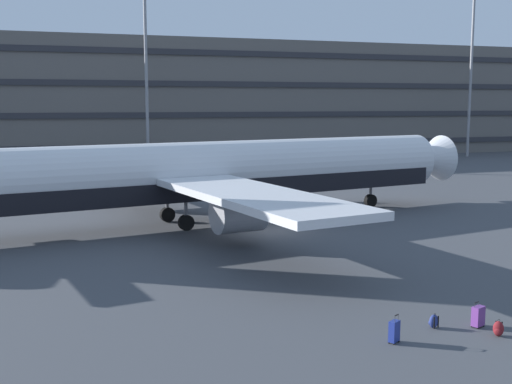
% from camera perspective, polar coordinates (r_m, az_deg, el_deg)
% --- Properties ---
extents(ground_plane, '(600.00, 600.00, 0.00)m').
position_cam_1_polar(ground_plane, '(36.67, 1.15, -3.41)').
color(ground_plane, '#424449').
extents(terminal_structure, '(173.94, 19.88, 15.28)m').
position_cam_1_polar(terminal_structure, '(89.23, -10.74, 8.08)').
color(terminal_structure, '#605B56').
rests_on(terminal_structure, ground_plane).
extents(airliner, '(40.05, 32.70, 10.21)m').
position_cam_1_polar(airliner, '(38.08, -5.82, 1.55)').
color(airliner, silver).
rests_on(airliner, ground_plane).
extents(light_mast_left, '(1.80, 0.50, 23.00)m').
position_cam_1_polar(light_mast_left, '(74.28, -9.79, 12.46)').
color(light_mast_left, gray).
rests_on(light_mast_left, ground_plane).
extents(light_mast_center_left, '(1.80, 0.50, 23.68)m').
position_cam_1_polar(light_mast_center_left, '(91.47, 18.65, 11.52)').
color(light_mast_center_left, gray).
rests_on(light_mast_center_left, ground_plane).
extents(suitcase_scuffed, '(0.50, 0.40, 0.82)m').
position_cam_1_polar(suitcase_scuffed, '(22.32, 19.17, -10.39)').
color(suitcase_scuffed, '#72388C').
rests_on(suitcase_scuffed, ground_plane).
extents(suitcase_teal, '(0.42, 0.37, 0.90)m').
position_cam_1_polar(suitcase_teal, '(20.25, 12.21, -12.01)').
color(suitcase_teal, navy).
rests_on(suitcase_teal, ground_plane).
extents(backpack_purple, '(0.40, 0.40, 0.54)m').
position_cam_1_polar(backpack_purple, '(21.74, 20.77, -11.34)').
color(backpack_purple, maroon).
rests_on(backpack_purple, ground_plane).
extents(backpack_orange, '(0.38, 0.33, 0.50)m').
position_cam_1_polar(backpack_orange, '(21.86, 15.52, -11.04)').
color(backpack_orange, navy).
rests_on(backpack_orange, ground_plane).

